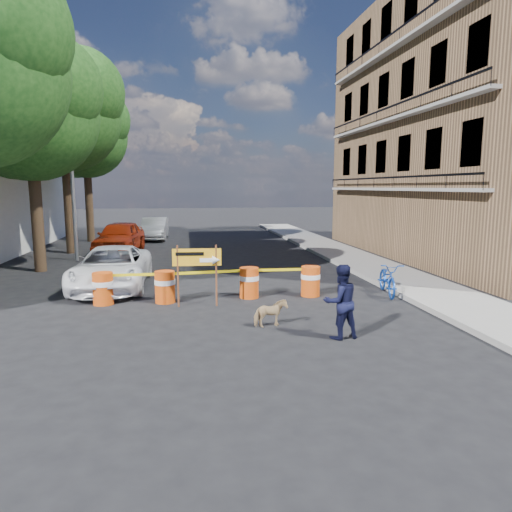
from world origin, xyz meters
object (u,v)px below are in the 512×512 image
object	(u,v)px
barrel_mid_right	(249,282)
sedan_silver	(155,228)
sedan_red	(120,237)
detour_sign	(203,262)
barrel_far_right	(310,281)
suv_white	(112,268)
bicycle	(388,264)
dog	(270,313)
barrel_mid_left	(165,286)
pedestrian	(341,302)
barrel_far_left	(103,288)

from	to	relation	value
barrel_mid_right	sedan_silver	xyz separation A→B (m)	(-3.64, 15.84, 0.22)
sedan_red	detour_sign	bearing A→B (deg)	-64.86
sedan_red	barrel_far_right	bearing A→B (deg)	-49.62
detour_sign	suv_white	world-z (taller)	detour_sign
barrel_mid_right	bicycle	bearing A→B (deg)	-3.97
detour_sign	dog	size ratio (longest dim) A/B	2.20
bicycle	sedan_silver	xyz separation A→B (m)	(-7.84, 16.13, -0.26)
barrel_mid_left	sedan_silver	xyz separation A→B (m)	(-1.21, 16.03, 0.22)
pedestrian	dog	world-z (taller)	pedestrian
suv_white	barrel_mid_right	bearing A→B (deg)	-24.70
bicycle	barrel_mid_right	bearing A→B (deg)	-171.70
barrel_far_right	detour_sign	world-z (taller)	detour_sign
pedestrian	barrel_far_right	bearing A→B (deg)	-105.70
bicycle	suv_white	bearing A→B (deg)	176.95
barrel_far_right	dog	distance (m)	3.33
suv_white	sedan_red	world-z (taller)	sedan_red
bicycle	barrel_mid_left	bearing A→B (deg)	-168.61
bicycle	dog	size ratio (longest dim) A/B	2.48
suv_white	sedan_red	distance (m)	8.40
barrel_mid_right	barrel_far_right	size ratio (longest dim) A/B	1.00
barrel_far_left	dog	bearing A→B (deg)	-33.35
suv_white	barrel_far_left	bearing A→B (deg)	-87.32
barrel_mid_right	pedestrian	xyz separation A→B (m)	(1.42, -3.92, 0.34)
barrel_mid_right	sedan_red	world-z (taller)	sedan_red
suv_white	pedestrian	bearing A→B (deg)	-45.69
barrel_mid_left	pedestrian	distance (m)	5.38
sedan_red	sedan_silver	world-z (taller)	sedan_red
sedan_red	barrel_far_left	bearing A→B (deg)	-78.07
barrel_far_left	barrel_far_right	size ratio (longest dim) A/B	1.00
barrel_far_left	barrel_mid_right	world-z (taller)	same
detour_sign	sedan_silver	world-z (taller)	detour_sign
barrel_far_left	bicycle	distance (m)	8.34
pedestrian	sedan_silver	world-z (taller)	pedestrian
barrel_mid_right	barrel_far_right	distance (m)	1.85
dog	sedan_red	distance (m)	14.22
barrel_mid_right	pedestrian	world-z (taller)	pedestrian
pedestrian	detour_sign	bearing A→B (deg)	-57.62
pedestrian	bicycle	distance (m)	4.58
suv_white	barrel_far_right	bearing A→B (deg)	-18.18
barrel_far_right	dog	size ratio (longest dim) A/B	1.17
barrel_far_left	pedestrian	world-z (taller)	pedestrian
pedestrian	bicycle	world-z (taller)	bicycle
suv_white	sedan_red	size ratio (longest dim) A/B	1.04
barrel_mid_right	pedestrian	bearing A→B (deg)	-70.11
barrel_far_left	detour_sign	world-z (taller)	detour_sign
barrel_mid_left	detour_sign	xyz separation A→B (m)	(1.05, -0.59, 0.76)
barrel_far_right	pedestrian	distance (m)	3.88
barrel_far_right	barrel_mid_left	bearing A→B (deg)	-178.52
barrel_far_left	bicycle	xyz separation A→B (m)	(8.33, -0.16, 0.48)
barrel_mid_right	sedan_red	bearing A→B (deg)	115.89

